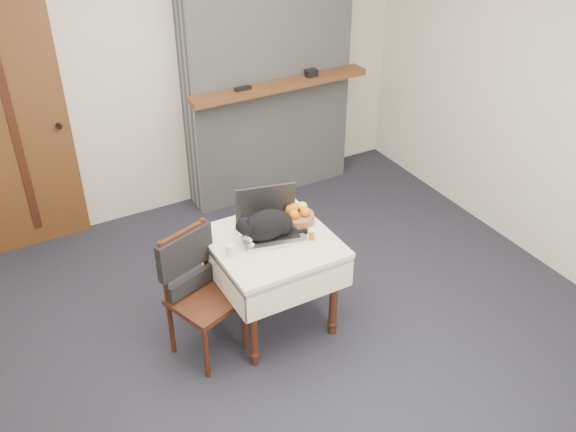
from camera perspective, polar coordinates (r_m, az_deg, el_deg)
name	(u,v)px	position (r m, az deg, el deg)	size (l,w,h in m)	color
ground	(279,335)	(4.51, -0.83, -10.52)	(4.50, 4.50, 0.00)	black
room_shell	(239,69)	(3.93, -4.34, 12.92)	(4.52, 4.01, 2.61)	beige
door	(14,132)	(5.31, -23.14, 6.86)	(0.82, 0.10, 2.00)	brown
chimney	(267,54)	(5.63, -1.86, 14.17)	(1.62, 0.48, 2.60)	gray
side_table	(272,254)	(4.25, -1.39, -3.40)	(0.78, 0.78, 0.70)	#36150E
laptop	(270,221)	(4.23, -1.65, -0.46)	(0.48, 0.43, 0.30)	#B7B7BC
cat	(268,225)	(4.14, -1.79, -0.82)	(0.49, 0.20, 0.24)	black
cream_jar	(231,250)	(4.04, -5.08, -2.99)	(0.07, 0.07, 0.08)	silver
pill_bottle	(312,234)	(4.16, 2.11, -1.61)	(0.04, 0.04, 0.08)	#9F4B13
fruit_basket	(297,216)	(4.33, 0.85, 0.04)	(0.23, 0.23, 0.13)	#925D3A
desk_clutter	(289,227)	(4.30, 0.10, -0.97)	(0.15, 0.02, 0.01)	black
chair	(194,277)	(4.12, -8.32, -5.37)	(0.51, 0.50, 0.89)	#36150E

